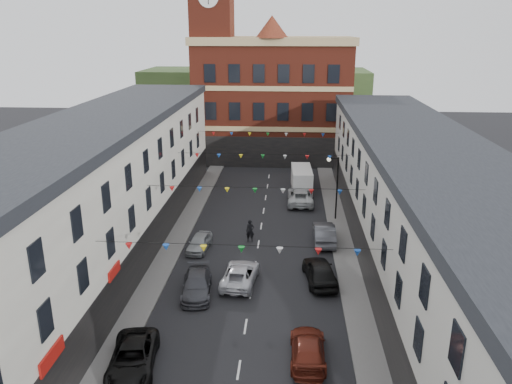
% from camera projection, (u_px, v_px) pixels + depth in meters
% --- Properties ---
extents(ground, '(160.00, 160.00, 0.00)m').
position_uv_depth(ground, '(251.00, 293.00, 33.60)').
color(ground, black).
rests_on(ground, ground).
extents(pavement_left, '(1.80, 64.00, 0.15)m').
position_uv_depth(pavement_left, '(158.00, 275.00, 35.92)').
color(pavement_left, '#605E5B').
rests_on(pavement_left, ground).
extents(pavement_right, '(1.80, 64.00, 0.15)m').
position_uv_depth(pavement_right, '(351.00, 281.00, 35.02)').
color(pavement_right, '#605E5B').
rests_on(pavement_right, ground).
extents(terrace_left, '(8.40, 56.00, 10.70)m').
position_uv_depth(terrace_left, '(78.00, 209.00, 33.65)').
color(terrace_left, beige).
rests_on(terrace_left, ground).
extents(terrace_right, '(8.40, 56.00, 9.70)m').
position_uv_depth(terrace_right, '(433.00, 225.00, 32.27)').
color(terrace_right, beige).
rests_on(terrace_right, ground).
extents(civic_building, '(20.60, 13.30, 18.50)m').
position_uv_depth(civic_building, '(273.00, 98.00, 67.04)').
color(civic_building, maroon).
rests_on(civic_building, ground).
extents(clock_tower, '(5.60, 5.60, 30.00)m').
position_uv_depth(clock_tower, '(213.00, 46.00, 62.62)').
color(clock_tower, maroon).
rests_on(clock_tower, ground).
extents(distant_hill, '(40.00, 14.00, 10.00)m').
position_uv_depth(distant_hill, '(256.00, 98.00, 91.08)').
color(distant_hill, '#314A22').
rests_on(distant_hill, ground).
extents(street_lamp, '(1.10, 0.36, 6.00)m').
position_uv_depth(street_lamp, '(335.00, 180.00, 45.23)').
color(street_lamp, black).
rests_on(street_lamp, ground).
extents(car_left_c, '(2.96, 5.25, 1.38)m').
position_uv_depth(car_left_c, '(133.00, 358.00, 25.87)').
color(car_left_c, black).
rests_on(car_left_c, ground).
extents(car_left_d, '(2.42, 4.88, 1.36)m').
position_uv_depth(car_left_d, '(197.00, 285.00, 33.30)').
color(car_left_d, '#3E3F45').
rests_on(car_left_d, ground).
extents(car_left_e, '(1.87, 3.86, 1.27)m').
position_uv_depth(car_left_e, '(199.00, 242.00, 39.99)').
color(car_left_e, '#A0A5A9').
rests_on(car_left_e, ground).
extents(car_right_c, '(1.89, 4.62, 1.34)m').
position_uv_depth(car_right_c, '(308.00, 349.00, 26.63)').
color(car_right_c, maroon).
rests_on(car_right_c, ground).
extents(car_right_d, '(2.58, 5.03, 1.64)m').
position_uv_depth(car_right_d, '(320.00, 271.00, 34.81)').
color(car_right_d, black).
rests_on(car_right_d, ground).
extents(car_right_e, '(1.74, 4.87, 1.60)m').
position_uv_depth(car_right_e, '(324.00, 233.00, 41.39)').
color(car_right_e, '#515259').
rests_on(car_right_e, ground).
extents(car_right_f, '(2.58, 5.53, 1.53)m').
position_uv_depth(car_right_f, '(300.00, 196.00, 50.68)').
color(car_right_f, silver).
rests_on(car_right_f, ground).
extents(moving_car, '(2.63, 5.00, 1.34)m').
position_uv_depth(moving_car, '(240.00, 274.00, 34.74)').
color(moving_car, silver).
rests_on(moving_car, ground).
extents(white_van, '(2.33, 5.57, 2.43)m').
position_uv_depth(white_van, '(302.00, 179.00, 54.81)').
color(white_van, white).
rests_on(white_van, ground).
extents(pedestrian, '(0.74, 0.53, 1.89)m').
position_uv_depth(pedestrian, '(250.00, 231.00, 41.48)').
color(pedestrian, black).
rests_on(pedestrian, ground).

